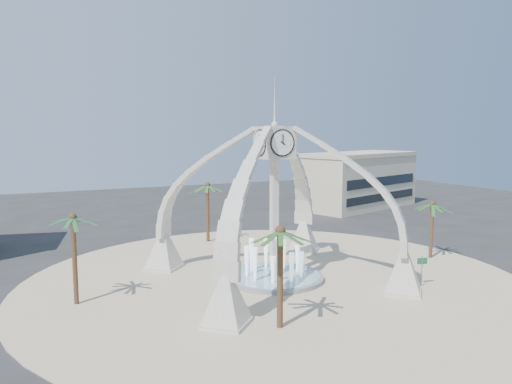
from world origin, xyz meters
name	(u,v)px	position (x,y,z in m)	size (l,w,h in m)	color
ground	(274,280)	(0.00, 0.00, 0.00)	(140.00, 140.00, 0.00)	#282828
plaza	(274,280)	(0.00, 0.00, 0.03)	(40.00, 40.00, 0.06)	tan
clock_tower	(274,200)	(0.00, 0.00, 6.49)	(17.94, 17.94, 16.30)	silver
fountain	(274,276)	(0.00, 0.00, 0.29)	(8.00, 8.00, 3.62)	gray
building_ne	(360,180)	(30.00, 28.00, 4.31)	(21.87, 14.17, 8.60)	#C2B797
palm_east	(433,205)	(16.54, -0.35, 5.12)	(4.79, 4.79, 5.88)	brown
palm_west	(73,219)	(-15.00, 0.92, 6.03)	(3.56, 3.56, 6.80)	brown
palm_north	(207,186)	(0.09, 15.39, 6.08)	(4.01, 4.01, 6.91)	brown
palm_south	(280,232)	(-4.31, -8.88, 5.96)	(4.36, 4.36, 6.81)	brown
street_sign	(422,265)	(9.39, -6.55, 1.75)	(0.87, 0.26, 2.45)	slate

